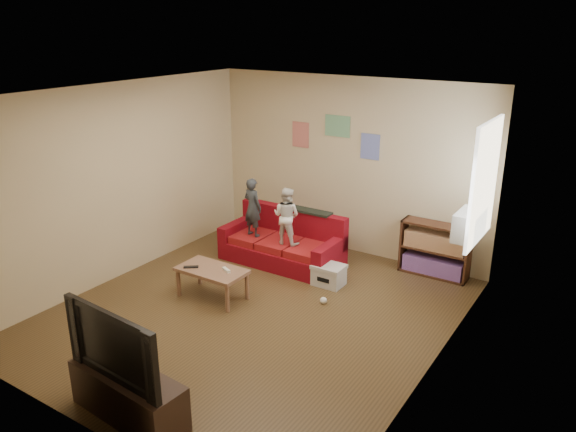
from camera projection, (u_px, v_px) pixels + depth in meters
The scene contains 17 objects.
room_shell at pixel (251, 211), 6.56m from camera, with size 4.52×5.02×2.72m.
sofa at pixel (284, 245), 8.43m from camera, with size 1.81×0.83×0.79m.
child_a at pixel (253, 207), 8.35m from camera, with size 0.32×0.21×0.89m, color #2E3338.
child_b at pixel (286, 216), 8.05m from camera, with size 0.41×0.32×0.84m, color silver.
coffee_table at pixel (212, 273), 7.30m from camera, with size 0.91×0.50×0.41m.
remote at pixel (191, 267), 7.31m from camera, with size 0.19×0.05×0.02m, color black.
game_controller at pixel (226, 270), 7.21m from camera, with size 0.15×0.04×0.03m, color white.
bookshelf at pixel (435, 252), 7.95m from camera, with size 0.97×0.29×0.78m.
window at pixel (484, 183), 6.64m from camera, with size 0.04×1.08×1.48m, color white.
ac_unit at pixel (469, 225), 6.89m from camera, with size 0.28×0.55×0.35m, color #B7B2A3.
artwork_left at pixel (301, 135), 8.84m from camera, with size 0.30×0.01×0.40m, color #D87266.
artwork_center at pixel (337, 126), 8.44m from camera, with size 0.42×0.01×0.32m, color #72B27F.
artwork_right at pixel (370, 147), 8.24m from camera, with size 0.30×0.01×0.38m, color #727FCC.
file_box at pixel (329, 275), 7.71m from camera, with size 0.43×0.33×0.30m.
tv_stand at pixel (129, 395), 5.12m from camera, with size 1.21×0.40×0.45m, color #3F2C24.
television at pixel (122, 341), 4.93m from camera, with size 1.18×0.16×0.68m, color black.
tissue at pixel (323, 300), 7.23m from camera, with size 0.09×0.09×0.09m, color white.
Camera 1 is at (3.73, -4.99, 3.47)m, focal length 35.00 mm.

